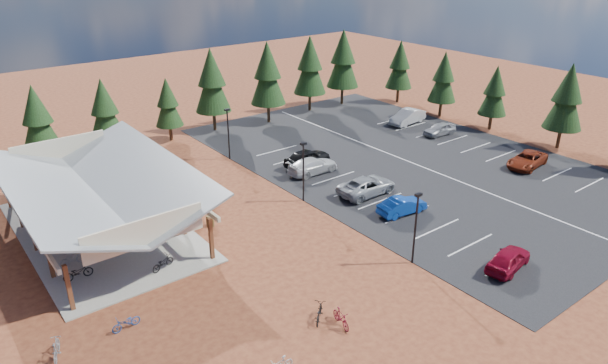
# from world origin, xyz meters

# --- Properties ---
(ground) EXTENTS (140.00, 140.00, 0.00)m
(ground) POSITION_xyz_m (0.00, 0.00, 0.00)
(ground) COLOR #5A2617
(ground) RESTS_ON ground
(asphalt_lot) EXTENTS (27.00, 44.00, 0.04)m
(asphalt_lot) POSITION_xyz_m (18.50, 3.00, 0.02)
(asphalt_lot) COLOR black
(asphalt_lot) RESTS_ON ground
(concrete_pad) EXTENTS (10.60, 18.60, 0.10)m
(concrete_pad) POSITION_xyz_m (-10.00, 7.00, 0.05)
(concrete_pad) COLOR gray
(concrete_pad) RESTS_ON ground
(bike_pavilion) EXTENTS (11.65, 19.40, 4.97)m
(bike_pavilion) POSITION_xyz_m (-10.00, 7.00, 3.82)
(bike_pavilion) COLOR brown
(bike_pavilion) RESTS_ON concrete_pad
(lamp_post_0) EXTENTS (0.50, 0.25, 5.14)m
(lamp_post_0) POSITION_xyz_m (5.00, -10.00, 2.98)
(lamp_post_0) COLOR black
(lamp_post_0) RESTS_ON ground
(lamp_post_1) EXTENTS (0.50, 0.25, 5.14)m
(lamp_post_1) POSITION_xyz_m (5.00, 2.00, 2.98)
(lamp_post_1) COLOR black
(lamp_post_1) RESTS_ON ground
(lamp_post_2) EXTENTS (0.50, 0.25, 5.14)m
(lamp_post_2) POSITION_xyz_m (5.00, 14.00, 2.98)
(lamp_post_2) COLOR black
(lamp_post_2) RESTS_ON ground
(trash_bin_0) EXTENTS (0.60, 0.60, 0.90)m
(trash_bin_0) POSITION_xyz_m (-3.26, 2.80, 0.45)
(trash_bin_0) COLOR #513D1D
(trash_bin_0) RESTS_ON ground
(trash_bin_1) EXTENTS (0.60, 0.60, 0.90)m
(trash_bin_1) POSITION_xyz_m (-4.07, 3.97, 0.45)
(trash_bin_1) COLOR #513D1D
(trash_bin_1) RESTS_ON ground
(pine_2) EXTENTS (3.48, 3.48, 8.11)m
(pine_2) POSITION_xyz_m (-10.01, 22.44, 4.95)
(pine_2) COLOR #382314
(pine_2) RESTS_ON ground
(pine_3) EXTENTS (3.40, 3.40, 7.91)m
(pine_3) POSITION_xyz_m (-4.02, 21.99, 4.83)
(pine_3) COLOR #382314
(pine_3) RESTS_ON ground
(pine_4) EXTENTS (2.94, 2.94, 6.84)m
(pine_4) POSITION_xyz_m (2.86, 22.80, 4.17)
(pine_4) COLOR #382314
(pine_4) RESTS_ON ground
(pine_5) EXTENTS (4.00, 4.00, 9.31)m
(pine_5) POSITION_xyz_m (8.28, 22.88, 5.69)
(pine_5) COLOR #382314
(pine_5) RESTS_ON ground
(pine_6) EXTENTS (4.10, 4.10, 9.55)m
(pine_6) POSITION_xyz_m (14.83, 21.56, 5.83)
(pine_6) COLOR #382314
(pine_6) RESTS_ON ground
(pine_7) EXTENTS (4.05, 4.05, 9.43)m
(pine_7) POSITION_xyz_m (21.75, 22.48, 5.76)
(pine_7) COLOR #382314
(pine_7) RESTS_ON ground
(pine_8) EXTENTS (4.18, 4.18, 9.73)m
(pine_8) POSITION_xyz_m (27.04, 22.28, 5.94)
(pine_8) COLOR #382314
(pine_8) RESTS_ON ground
(pine_10) EXTENTS (3.82, 3.82, 8.89)m
(pine_10) POSITION_xyz_m (33.82, -4.14, 5.43)
(pine_10) COLOR #382314
(pine_10) RESTS_ON ground
(pine_11) EXTENTS (3.15, 3.15, 7.34)m
(pine_11) POSITION_xyz_m (33.47, 3.89, 4.48)
(pine_11) COLOR #382314
(pine_11) RESTS_ON ground
(pine_12) EXTENTS (3.40, 3.40, 7.93)m
(pine_12) POSITION_xyz_m (32.98, 10.72, 4.84)
(pine_12) COLOR #382314
(pine_12) RESTS_ON ground
(pine_13) EXTENTS (3.51, 3.51, 8.17)m
(pine_13) POSITION_xyz_m (33.58, 18.43, 4.99)
(pine_13) COLOR #382314
(pine_13) RESTS_ON ground
(bike_0) EXTENTS (1.88, 0.71, 0.98)m
(bike_0) POSITION_xyz_m (-13.37, 1.56, 0.59)
(bike_0) COLOR black
(bike_0) RESTS_ON concrete_pad
(bike_1) EXTENTS (1.90, 0.77, 1.11)m
(bike_1) POSITION_xyz_m (-13.16, 3.40, 0.65)
(bike_1) COLOR gray
(bike_1) RESTS_ON concrete_pad
(bike_2) EXTENTS (1.74, 0.75, 0.89)m
(bike_2) POSITION_xyz_m (-13.09, 8.89, 0.54)
(bike_2) COLOR navy
(bike_2) RESTS_ON concrete_pad
(bike_3) EXTENTS (1.60, 0.60, 0.94)m
(bike_3) POSITION_xyz_m (-12.87, 13.79, 0.57)
(bike_3) COLOR maroon
(bike_3) RESTS_ON concrete_pad
(bike_4) EXTENTS (1.85, 1.14, 0.92)m
(bike_4) POSITION_xyz_m (-8.62, -0.62, 0.56)
(bike_4) COLOR black
(bike_4) RESTS_ON concrete_pad
(bike_5) EXTENTS (1.75, 0.55, 1.04)m
(bike_5) POSITION_xyz_m (-8.96, 3.38, 0.62)
(bike_5) COLOR gray
(bike_5) RESTS_ON concrete_pad
(bike_6) EXTENTS (1.87, 1.09, 0.93)m
(bike_6) POSITION_xyz_m (-7.91, 8.59, 0.56)
(bike_6) COLOR navy
(bike_6) RESTS_ON concrete_pad
(bike_7) EXTENTS (1.65, 0.76, 0.96)m
(bike_7) POSITION_xyz_m (-7.71, 12.07, 0.58)
(bike_7) COLOR maroon
(bike_7) RESTS_ON concrete_pad
(bike_9) EXTENTS (1.15, 1.88, 1.09)m
(bike_9) POSITION_xyz_m (-16.42, -4.95, 0.55)
(bike_9) COLOR gray
(bike_9) RESTS_ON ground
(bike_10) EXTENTS (1.68, 0.68, 0.86)m
(bike_10) POSITION_xyz_m (-12.74, -4.94, 0.43)
(bike_10) COLOR #1E4794
(bike_10) RESTS_ON ground
(bike_11) EXTENTS (0.83, 1.81, 1.05)m
(bike_11) POSITION_xyz_m (-3.10, -11.99, 0.52)
(bike_11) COLOR maroon
(bike_11) RESTS_ON ground
(bike_12) EXTENTS (1.76, 1.70, 0.95)m
(bike_12) POSITION_xyz_m (-3.74, -10.82, 0.48)
(bike_12) COLOR black
(bike_12) RESTS_ON ground
(bike_15) EXTENTS (1.58, 1.35, 0.98)m
(bike_15) POSITION_xyz_m (-1.44, 5.58, 0.49)
(bike_15) COLOR #A0300E
(bike_15) RESTS_ON ground
(bike_16) EXTENTS (1.69, 0.77, 0.86)m
(bike_16) POSITION_xyz_m (-2.87, 6.27, 0.43)
(bike_16) COLOR black
(bike_16) RESTS_ON ground
(car_0) EXTENTS (4.42, 2.40, 1.43)m
(car_0) POSITION_xyz_m (9.39, -14.32, 0.75)
(car_0) COLOR maroon
(car_0) RESTS_ON asphalt_lot
(car_1) EXTENTS (4.27, 1.90, 1.36)m
(car_1) POSITION_xyz_m (9.72, -4.63, 0.72)
(car_1) COLOR #0E3998
(car_1) RESTS_ON asphalt_lot
(car_2) EXTENTS (5.40, 2.51, 1.50)m
(car_2) POSITION_xyz_m (10.06, -0.28, 0.79)
(car_2) COLOR #979A9E
(car_2) RESTS_ON asphalt_lot
(car_3) EXTENTS (5.05, 2.11, 1.46)m
(car_3) POSITION_xyz_m (9.28, 6.13, 0.77)
(car_3) COLOR silver
(car_3) RESTS_ON asphalt_lot
(car_4) EXTENTS (5.01, 2.38, 1.65)m
(car_4) POSITION_xyz_m (9.96, 7.86, 0.87)
(car_4) COLOR black
(car_4) RESTS_ON asphalt_lot
(car_6) EXTENTS (5.26, 2.96, 1.39)m
(car_6) POSITION_xyz_m (26.40, -5.16, 0.73)
(car_6) COLOR maroon
(car_6) RESTS_ON asphalt_lot
(car_8) EXTENTS (4.10, 1.93, 1.36)m
(car_8) POSITION_xyz_m (27.16, 6.01, 0.72)
(car_8) COLOR gray
(car_8) RESTS_ON asphalt_lot
(car_9) EXTENTS (5.27, 2.39, 1.68)m
(car_9) POSITION_xyz_m (27.41, 11.00, 0.88)
(car_9) COLOR #B4B4B4
(car_9) RESTS_ON asphalt_lot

